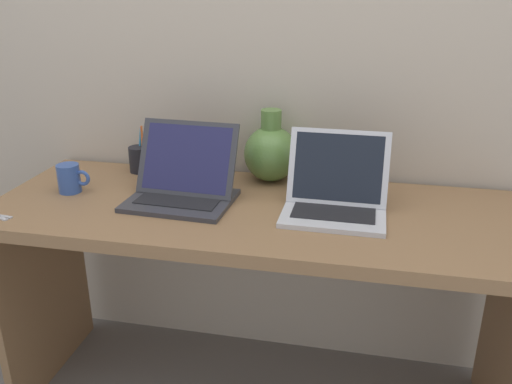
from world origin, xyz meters
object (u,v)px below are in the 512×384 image
pen_cup (140,159)px  laptop_right (336,192)px  laptop_left (184,181)px  green_vase (271,152)px  coffee_mug (70,178)px

pen_cup → laptop_right: bearing=-16.6°
laptop_left → green_vase: size_ratio=1.34×
green_vase → coffee_mug: 0.67m
laptop_right → coffee_mug: laptop_right is taller
laptop_left → coffee_mug: bearing=-177.7°
coffee_mug → laptop_left: bearing=2.3°
laptop_right → coffee_mug: (-0.86, -0.02, -0.01)m
laptop_left → pen_cup: bearing=138.1°
green_vase → pen_cup: green_vase is taller
laptop_left → coffee_mug: laptop_left is taller
laptop_right → green_vase: size_ratio=1.22×
laptop_right → green_vase: green_vase is taller
laptop_left → laptop_right: size_ratio=1.09×
laptop_left → pen_cup: (-0.24, 0.22, -0.01)m
green_vase → laptop_left: bearing=-135.8°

